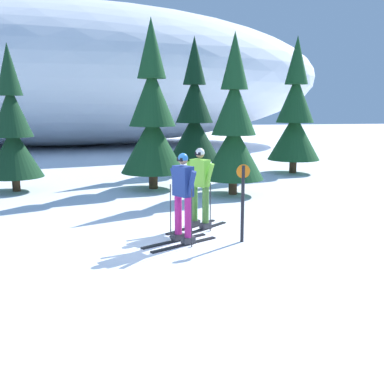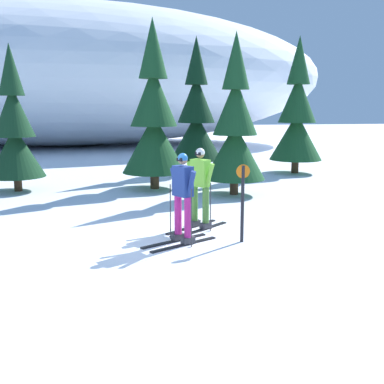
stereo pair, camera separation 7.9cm
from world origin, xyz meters
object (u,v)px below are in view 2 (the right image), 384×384
(skier_lime_jacket, at_px, (200,186))
(pine_tree_center_right, at_px, (196,117))
(pine_tree_right, at_px, (235,128))
(pine_tree_center_left, at_px, (14,131))
(pine_tree_far_right, at_px, (297,117))
(skier_navy_jacket, at_px, (183,196))
(pine_tree_center, at_px, (154,119))
(trail_marker_post, at_px, (243,199))

(skier_lime_jacket, height_order, pine_tree_center_right, pine_tree_center_right)
(skier_lime_jacket, height_order, pine_tree_right, pine_tree_right)
(pine_tree_center_right, bearing_deg, pine_tree_center_left, -154.28)
(pine_tree_center_left, distance_m, pine_tree_center_right, 7.32)
(pine_tree_center_left, relative_size, pine_tree_far_right, 0.85)
(pine_tree_center_left, bearing_deg, skier_navy_jacket, -56.78)
(pine_tree_center_right, relative_size, pine_tree_right, 1.11)
(skier_lime_jacket, xyz_separation_m, pine_tree_center_left, (-5.01, 5.70, 1.01))
(skier_lime_jacket, distance_m, pine_tree_center_left, 7.66)
(skier_lime_jacket, bearing_deg, pine_tree_center_left, 131.31)
(pine_tree_center_right, distance_m, pine_tree_far_right, 4.16)
(skier_navy_jacket, distance_m, pine_tree_center, 6.61)
(pine_tree_center, bearing_deg, pine_tree_center_right, 59.03)
(pine_tree_center_right, distance_m, trail_marker_post, 10.25)
(pine_tree_center, relative_size, trail_marker_post, 3.48)
(pine_tree_right, xyz_separation_m, trail_marker_post, (-1.22, -5.11, -1.18))
(pine_tree_right, height_order, pine_tree_far_right, pine_tree_far_right)
(skier_lime_jacket, bearing_deg, skier_navy_jacket, -117.78)
(skier_lime_jacket, height_order, skier_navy_jacket, same)
(skier_lime_jacket, distance_m, pine_tree_far_right, 10.01)
(pine_tree_far_right, bearing_deg, pine_tree_center_left, -167.19)
(skier_navy_jacket, distance_m, pine_tree_far_right, 11.21)
(trail_marker_post, bearing_deg, skier_navy_jacket, 172.87)
(pine_tree_far_right, distance_m, trail_marker_post, 10.72)
(pine_tree_center, relative_size, pine_tree_far_right, 1.00)
(skier_navy_jacket, relative_size, pine_tree_center, 0.33)
(skier_lime_jacket, bearing_deg, pine_tree_right, 64.31)
(skier_lime_jacket, distance_m, skier_navy_jacket, 1.22)
(pine_tree_center_right, height_order, pine_tree_far_right, pine_tree_far_right)
(pine_tree_center_right, bearing_deg, skier_lime_jacket, -100.07)
(trail_marker_post, bearing_deg, pine_tree_center_right, 84.72)
(skier_lime_jacket, relative_size, pine_tree_right, 0.37)
(skier_lime_jacket, height_order, pine_tree_center_left, pine_tree_center_left)
(pine_tree_center, bearing_deg, pine_tree_far_right, 23.87)
(pine_tree_center_right, height_order, trail_marker_post, pine_tree_center_right)
(skier_navy_jacket, distance_m, pine_tree_center_right, 10.27)
(skier_navy_jacket, relative_size, pine_tree_center_right, 0.33)
(skier_lime_jacket, bearing_deg, pine_tree_far_right, 55.09)
(pine_tree_center_left, height_order, pine_tree_center_right, pine_tree_center_right)
(pine_tree_center_right, bearing_deg, skier_navy_jacket, -102.16)
(pine_tree_center, height_order, pine_tree_far_right, pine_tree_center)
(skier_lime_jacket, xyz_separation_m, skier_navy_jacket, (-0.57, -1.08, 0.00))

